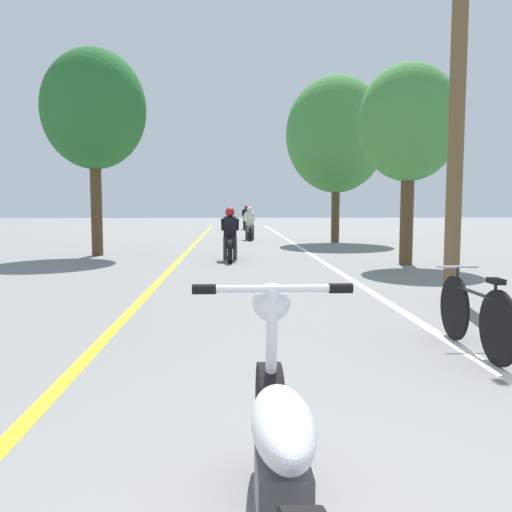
# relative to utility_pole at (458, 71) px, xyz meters

# --- Properties ---
(lane_stripe_center) EXTENTS (0.14, 48.00, 0.01)m
(lane_stripe_center) POSITION_rel_utility_pole_xyz_m (-4.81, 5.76, -3.46)
(lane_stripe_center) COLOR yellow
(lane_stripe_center) RESTS_ON ground
(lane_stripe_edge) EXTENTS (0.14, 48.00, 0.01)m
(lane_stripe_edge) POSITION_rel_utility_pole_xyz_m (-1.08, 5.76, -3.46)
(lane_stripe_edge) COLOR white
(lane_stripe_edge) RESTS_ON ground
(utility_pole) EXTENTS (1.10, 0.24, 6.75)m
(utility_pole) POSITION_rel_utility_pole_xyz_m (0.00, 0.00, 0.00)
(utility_pole) COLOR brown
(utility_pole) RESTS_ON ground
(roadside_tree_right_near) EXTENTS (2.46, 2.21, 4.86)m
(roadside_tree_right_near) POSITION_rel_utility_pole_xyz_m (0.86, 4.87, -0.06)
(roadside_tree_right_near) COLOR #513A23
(roadside_tree_right_near) RESTS_ON ground
(roadside_tree_right_far) EXTENTS (3.90, 3.51, 6.42)m
(roadside_tree_right_far) POSITION_rel_utility_pole_xyz_m (0.63, 12.85, 0.70)
(roadside_tree_right_far) COLOR #513A23
(roadside_tree_right_far) RESTS_ON ground
(roadside_tree_left) EXTENTS (2.96, 2.66, 5.88)m
(roadside_tree_left) POSITION_rel_utility_pole_xyz_m (-7.33, 7.67, 0.69)
(roadside_tree_left) COLOR #513A23
(roadside_tree_left) RESTS_ON ground
(motorcycle_foreground) EXTENTS (0.75, 2.04, 1.10)m
(motorcycle_foreground) POSITION_rel_utility_pole_xyz_m (-3.22, -6.20, -3.03)
(motorcycle_foreground) COLOR black
(motorcycle_foreground) RESTS_ON ground
(motorcycle_rider_lead) EXTENTS (0.50, 2.14, 1.40)m
(motorcycle_rider_lead) POSITION_rel_utility_pole_xyz_m (-3.46, 6.15, -2.93)
(motorcycle_rider_lead) COLOR black
(motorcycle_rider_lead) RESTS_ON ground
(motorcycle_rider_mid) EXTENTS (0.50, 1.98, 1.39)m
(motorcycle_rider_mid) POSITION_rel_utility_pole_xyz_m (-2.67, 14.50, -2.93)
(motorcycle_rider_mid) COLOR black
(motorcycle_rider_mid) RESTS_ON ground
(motorcycle_rider_far) EXTENTS (0.50, 2.17, 1.43)m
(motorcycle_rider_far) POSITION_rel_utility_pole_xyz_m (-2.58, 23.74, -2.93)
(motorcycle_rider_far) COLOR black
(motorcycle_rider_far) RESTS_ON ground
(bicycle_parked) EXTENTS (0.44, 1.68, 0.82)m
(bicycle_parked) POSITION_rel_utility_pole_xyz_m (-1.00, -3.01, -3.09)
(bicycle_parked) COLOR black
(bicycle_parked) RESTS_ON ground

